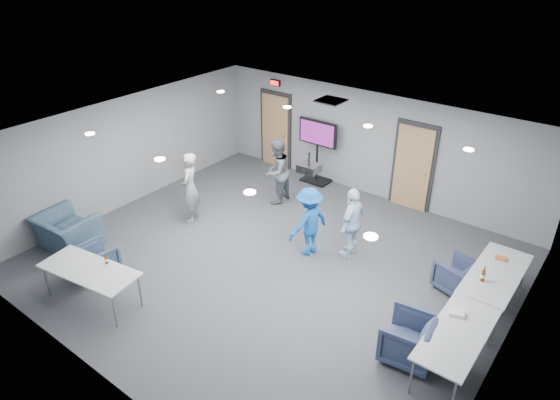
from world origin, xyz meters
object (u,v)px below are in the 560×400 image
Objects in this scene: table_right_a at (496,275)px; table_right_b at (458,335)px; table_front_left at (89,271)px; bottle_right at (483,276)px; chair_front_a at (98,259)px; person_b at (277,172)px; person_d at (309,222)px; chair_front_b at (67,231)px; chair_right_a at (457,275)px; projector at (309,168)px; chair_right_b at (409,339)px; tv_stand at (317,148)px; person_a at (190,188)px; bottle_front at (106,260)px; person_c at (352,223)px.

table_right_b is (-0.00, -1.90, -0.00)m from table_right_a.
bottle_right is at bearing 26.06° from table_front_left.
person_b is at bearing -98.40° from chair_front_a.
person_d is at bearing 70.34° from table_right_b.
chair_front_b is 8.67m from table_right_a.
person_d is 5.21× the size of bottle_right.
chair_right_a is at bearing 83.09° from table_right_a.
projector is (-3.02, -0.99, 1.57)m from bottle_right.
table_front_left is (0.71, -0.60, 0.38)m from chair_front_a.
table_right_b and table_front_left have the same top height.
person_d reaches higher than bottle_right.
chair_right_a is 0.38× the size of table_right_b.
tv_stand reaches higher than chair_right_b.
table_front_left is at bearing -7.27° from person_b.
projector reaches higher than person_b.
tv_stand is (1.13, 6.15, 0.68)m from chair_front_a.
person_a is 1.42× the size of chair_front_b.
person_b is 0.95× the size of tv_stand.
person_a is 7.52× the size of bottle_front.
person_d reaches higher than chair_front_b.
chair_right_a is at bearing 92.16° from person_c.
table_right_a is at bearing -0.00° from table_right_b.
person_d is 3.35m from chair_right_b.
chair_front_b is at bearing -85.89° from chair_right_b.
tv_stand reaches higher than chair_front_b.
table_front_left reaches higher than chair_front_a.
chair_front_b is 2.24m from bottle_front.
table_right_a is 1.04× the size of table_right_b.
chair_front_a is 1.01m from bottle_front.
bottle_front is (0.11, 0.31, 0.13)m from table_front_left.
person_c reaches higher than chair_front_a.
chair_front_b reaches higher than chair_front_a.
chair_right_b is 2.83× the size of bottle_right.
bottle_right reaches higher than chair_right_a.
table_right_a is 0.43m from bottle_right.
tv_stand is (-1.81, 3.01, 0.23)m from person_d.
person_d is 5.21m from chair_front_b.
person_b is at bearing -112.21° from person_c.
projector reaches higher than chair_right_b.
person_d is 3.50m from bottle_right.
table_front_left is 0.35m from bottle_front.
bottle_front reaches higher than chair_front_a.
chair_front_a is 0.35× the size of table_front_left.
chair_right_a is at bearing 31.93° from table_front_left.
chair_front_b is 0.64× the size of table_right_b.
person_b reaches higher than chair_front_a.
bottle_right is (5.45, -1.21, 0.00)m from person_b.
chair_front_b is (-1.28, -2.45, -0.46)m from person_a.
chair_front_a is 1.85× the size of projector.
chair_right_a reaches higher than chair_front_a.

